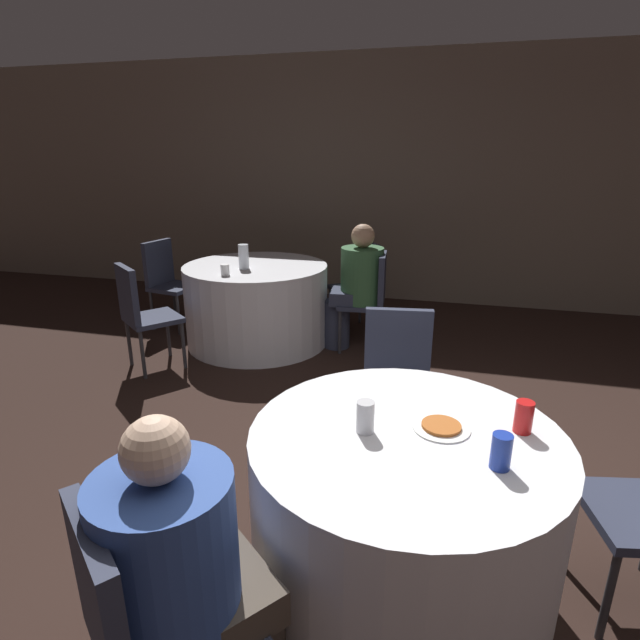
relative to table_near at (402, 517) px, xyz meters
name	(u,v)px	position (x,y,z in m)	size (l,w,h in m)	color
ground_plane	(425,594)	(0.11, 0.01, -0.37)	(16.00, 16.00, 0.00)	black
wall_back	(456,183)	(0.11, 4.41, 1.03)	(16.00, 0.06, 2.80)	gray
table_near	(402,517)	(0.00, 0.00, 0.00)	(1.17, 1.17, 0.75)	silver
table_far	(257,304)	(-1.62, 2.57, 0.00)	(1.32, 1.32, 0.75)	silver
chair_near_north	(397,374)	(-0.13, 0.99, 0.16)	(0.45, 0.45, 0.89)	#2D3347
chair_near_southwest	(140,622)	(-0.62, -0.78, 0.16)	(0.56, 0.56, 0.89)	#2D3347
chair_far_east	(372,293)	(-0.54, 2.66, 0.16)	(0.44, 0.43, 0.89)	#2D3347
chair_far_southwest	(141,309)	(-2.28, 1.72, 0.16)	(0.56, 0.56, 0.89)	#2D3347
chair_far_west	(166,276)	(-2.67, 2.76, 0.16)	(0.47, 0.47, 0.89)	#2D3347
chair_far_northeast	(361,278)	(-0.74, 3.18, 0.16)	(0.56, 0.56, 0.89)	#2D3347
person_green_jacket	(355,286)	(-0.70, 2.64, 0.22)	(0.53, 0.39, 1.14)	#33384C
person_blue_shirt	(194,580)	(-0.53, -0.66, 0.21)	(0.50, 0.51, 1.12)	#4C4238
pizza_plate_near	(441,427)	(0.12, 0.07, 0.38)	(0.21, 0.21, 0.02)	white
soda_can_red	(524,417)	(0.41, 0.12, 0.43)	(0.07, 0.07, 0.12)	red
soda_can_silver	(365,417)	(-0.15, -0.03, 0.43)	(0.07, 0.07, 0.12)	silver
soda_can_blue	(501,451)	(0.31, -0.14, 0.43)	(0.07, 0.07, 0.12)	#1E38A5
bottle_far	(244,257)	(-1.66, 2.41, 0.48)	(0.09, 0.09, 0.21)	silver
cup_far	(225,270)	(-1.71, 2.13, 0.42)	(0.07, 0.07, 0.09)	white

